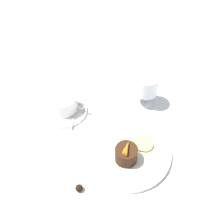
{
  "coord_description": "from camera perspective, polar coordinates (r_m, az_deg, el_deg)",
  "views": [
    {
      "loc": [
        0.02,
        -0.43,
        0.62
      ],
      "look_at": [
        -0.06,
        0.1,
        0.04
      ],
      "focal_mm": 42.0,
      "sensor_mm": 36.0,
      "label": 1
    }
  ],
  "objects": [
    {
      "name": "ground_plane",
      "position": [
        0.76,
        3.36,
        -8.18
      ],
      "size": [
        3.0,
        3.0,
        0.0
      ],
      "primitive_type": "plane",
      "color": "white"
    },
    {
      "name": "dinner_plate",
      "position": [
        0.74,
        3.32,
        -8.51
      ],
      "size": [
        0.25,
        0.25,
        0.01
      ],
      "color": "white",
      "rests_on": "ground_plane"
    },
    {
      "name": "saucer",
      "position": [
        0.85,
        -10.27,
        0.33
      ],
      "size": [
        0.14,
        0.14,
        0.01
      ],
      "color": "white",
      "rests_on": "ground_plane"
    },
    {
      "name": "coffee_cup",
      "position": [
        0.83,
        -10.37,
        1.9
      ],
      "size": [
        0.11,
        0.08,
        0.05
      ],
      "color": "white",
      "rests_on": "saucer"
    },
    {
      "name": "spoon",
      "position": [
        0.84,
        -7.79,
        0.17
      ],
      "size": [
        0.02,
        0.12,
        0.0
      ],
      "color": "silver",
      "rests_on": "saucer"
    },
    {
      "name": "wine_glass",
      "position": [
        0.84,
        7.59,
        5.48
      ],
      "size": [
        0.07,
        0.07,
        0.11
      ],
      "color": "silver",
      "rests_on": "ground_plane"
    },
    {
      "name": "fork",
      "position": [
        0.77,
        -10.45,
        -7.26
      ],
      "size": [
        0.05,
        0.19,
        0.01
      ],
      "color": "silver",
      "rests_on": "ground_plane"
    },
    {
      "name": "dessert_cake",
      "position": [
        0.7,
        2.77,
        -9.11
      ],
      "size": [
        0.06,
        0.06,
        0.05
      ],
      "color": "#381E0F",
      "rests_on": "dinner_plate"
    },
    {
      "name": "carrot_garnish",
      "position": [
        0.68,
        2.86,
        -7.7
      ],
      "size": [
        0.02,
        0.04,
        0.02
      ],
      "color": "orange",
      "rests_on": "dessert_cake"
    },
    {
      "name": "pineapple_slice",
      "position": [
        0.75,
        6.82,
        -6.81
      ],
      "size": [
        0.06,
        0.06,
        0.01
      ],
      "color": "#EFE075",
      "rests_on": "dinner_plate"
    },
    {
      "name": "chocolate_truffle",
      "position": [
        0.69,
        -7.16,
        -16.11
      ],
      "size": [
        0.02,
        0.02,
        0.02
      ],
      "color": "black",
      "rests_on": "ground_plane"
    }
  ]
}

